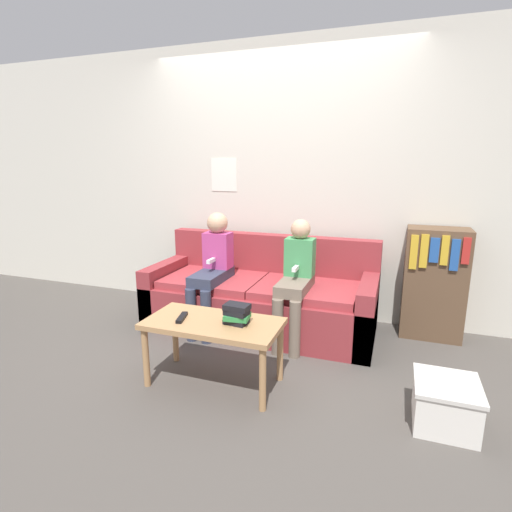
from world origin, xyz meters
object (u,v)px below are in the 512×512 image
object	(u,v)px
bookshelf	(434,283)
storage_box	(445,404)
couch	(261,298)
person_left	(212,265)
tv_remote	(182,317)
coffee_table	(213,329)
person_right	(296,276)

from	to	relation	value
bookshelf	storage_box	distance (m)	1.35
couch	person_left	xyz separation A→B (m)	(-0.39, -0.19, 0.32)
person_left	tv_remote	distance (m)	0.91
couch	coffee_table	world-z (taller)	couch
person_right	couch	bearing A→B (deg)	151.42
storage_box	coffee_table	bearing A→B (deg)	-178.84
person_left	tv_remote	bearing A→B (deg)	-77.75
couch	storage_box	world-z (taller)	couch
couch	coffee_table	bearing A→B (deg)	-89.28
coffee_table	person_right	size ratio (longest dim) A/B	0.88
couch	person_right	xyz separation A→B (m)	(0.37, -0.20, 0.30)
person_right	bookshelf	world-z (taller)	person_right
coffee_table	person_left	xyz separation A→B (m)	(-0.40, 0.84, 0.20)
coffee_table	tv_remote	xyz separation A→B (m)	(-0.21, -0.04, 0.07)
person_right	storage_box	size ratio (longest dim) A/B	2.74
coffee_table	person_right	distance (m)	0.92
couch	bookshelf	world-z (taller)	bookshelf
coffee_table	bookshelf	distance (m)	1.97
person_right	tv_remote	size ratio (longest dim) A/B	5.89
coffee_table	tv_remote	world-z (taller)	tv_remote
coffee_table	storage_box	xyz separation A→B (m)	(1.45, 0.03, -0.26)
coffee_table	person_left	distance (m)	0.95
couch	storage_box	size ratio (longest dim) A/B	5.42
bookshelf	tv_remote	bearing A→B (deg)	-140.43
storage_box	person_left	bearing A→B (deg)	156.46
person_left	tv_remote	size ratio (longest dim) A/B	6.03
couch	tv_remote	xyz separation A→B (m)	(-0.20, -1.07, 0.19)
storage_box	person_right	bearing A→B (deg)	143.79
person_right	tv_remote	distance (m)	1.04
couch	coffee_table	size ratio (longest dim) A/B	2.24
person_left	person_right	bearing A→B (deg)	-0.56
couch	person_right	size ratio (longest dim) A/B	1.98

